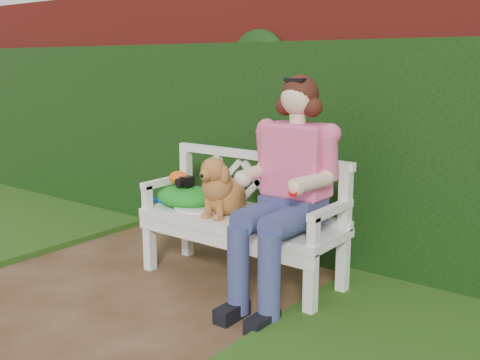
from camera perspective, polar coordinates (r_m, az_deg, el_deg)
The scene contains 11 objects.
ground at distance 3.82m, azimuth -15.80°, elevation -12.50°, with size 60.00×60.00×0.00m, color #3D2511.
brick_wall at distance 4.87m, azimuth 1.64°, elevation 6.63°, with size 10.00×0.30×2.20m, color maroon.
ivy_hedge at distance 4.73m, azimuth 0.06°, elevation 3.41°, with size 10.00×0.18×1.70m, color #194311.
grass_left at distance 6.19m, azimuth -22.60°, elevation -3.26°, with size 2.60×2.00×0.05m, color #15340A.
garden_bench at distance 4.01m, azimuth -0.00°, elevation -7.15°, with size 1.58×0.60×0.48m, color white, non-canonical shape.
seated_woman at distance 3.61m, azimuth 5.29°, elevation -1.06°, with size 0.63×0.83×1.48m, color #E4344A, non-canonical shape.
dog at distance 3.95m, azimuth -1.72°, elevation -0.53°, with size 0.29×0.39×0.44m, color olive, non-canonical shape.
tennis_racket at distance 4.15m, azimuth -4.76°, elevation -2.82°, with size 0.69×0.29×0.03m, color silver, non-canonical shape.
green_bag at distance 4.25m, azimuth -5.57°, elevation -1.59°, with size 0.47×0.37×0.16m, color #238C27, non-canonical shape.
camera_item at distance 4.19m, azimuth -5.56°, elevation -0.11°, with size 0.11×0.08×0.08m, color black.
baseball_glove at distance 4.24m, azimuth -6.24°, elevation 0.22°, with size 0.17×0.12×0.10m, color #E75713.
Camera 1 is at (2.83, -2.04, 1.55)m, focal length 42.00 mm.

